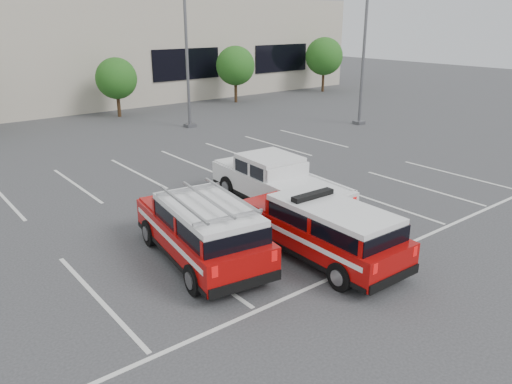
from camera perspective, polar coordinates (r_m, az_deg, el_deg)
ground at (r=15.42m, az=1.35°, el=-5.56°), size 120.00×120.00×0.00m
stall_markings at (r=18.83m, az=-7.46°, el=-0.99°), size 23.00×15.00×0.01m
tree_mid_right at (r=35.88m, az=-15.56°, el=12.26°), size 2.77×2.77×3.99m
tree_right at (r=40.84m, az=-2.30°, el=14.08°), size 3.07×3.07×4.42m
tree_far_right at (r=47.41m, az=7.82°, el=14.98°), size 3.37×3.37×4.85m
light_pole_mid at (r=31.17m, az=-7.98°, el=16.75°), size 0.90×0.60×10.24m
light_pole_right at (r=32.50m, az=12.30°, el=16.61°), size 0.90×0.60×10.24m
fire_chief_suv at (r=14.18m, az=7.57°, el=-4.72°), size 2.01×5.27×1.84m
white_pickup at (r=17.90m, az=2.47°, el=0.50°), size 2.40×6.00×1.80m
ladder_suv at (r=13.94m, az=-6.13°, el=-4.85°), size 2.72×5.36×2.02m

